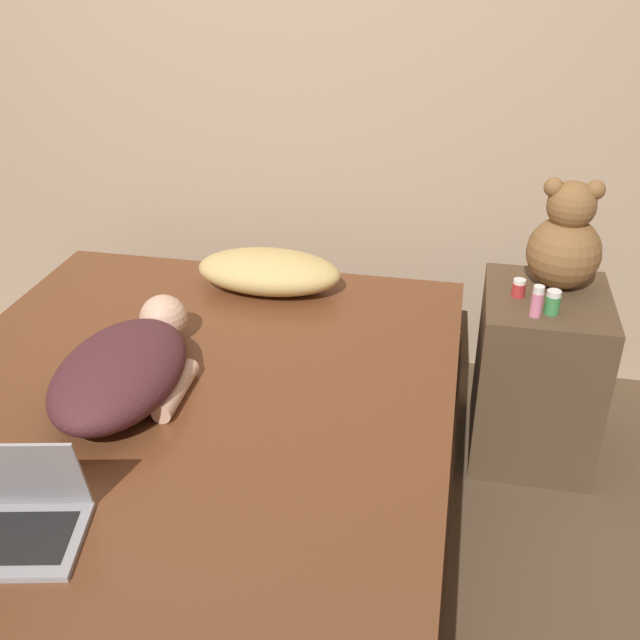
{
  "coord_description": "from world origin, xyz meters",
  "views": [
    {
      "loc": [
        0.8,
        -1.76,
        1.84
      ],
      "look_at": [
        0.4,
        0.25,
        0.71
      ],
      "focal_mm": 42.0,
      "sensor_mm": 36.0,
      "label": 1
    }
  ],
  "objects_px": {
    "laptop": "(21,515)",
    "bottle_red": "(519,288)",
    "person_lying": "(126,367)",
    "teddy_bear": "(566,241)",
    "pillow": "(269,271)",
    "bottle_green": "(553,302)",
    "bottle_pink": "(537,301)"
  },
  "relations": [
    {
      "from": "laptop",
      "to": "teddy_bear",
      "type": "relative_size",
      "value": 0.85
    },
    {
      "from": "bottle_red",
      "to": "bottle_pink",
      "type": "distance_m",
      "value": 0.15
    },
    {
      "from": "laptop",
      "to": "bottle_green",
      "type": "bearing_deg",
      "value": 30.07
    },
    {
      "from": "bottle_red",
      "to": "bottle_green",
      "type": "height_order",
      "value": "bottle_green"
    },
    {
      "from": "bottle_red",
      "to": "teddy_bear",
      "type": "bearing_deg",
      "value": 38.14
    },
    {
      "from": "bottle_red",
      "to": "bottle_pink",
      "type": "relative_size",
      "value": 0.58
    },
    {
      "from": "teddy_bear",
      "to": "bottle_red",
      "type": "relative_size",
      "value": 6.26
    },
    {
      "from": "bottle_red",
      "to": "bottle_green",
      "type": "relative_size",
      "value": 0.77
    },
    {
      "from": "person_lying",
      "to": "pillow",
      "type": "bearing_deg",
      "value": 71.11
    },
    {
      "from": "bottle_red",
      "to": "laptop",
      "type": "bearing_deg",
      "value": -132.74
    },
    {
      "from": "laptop",
      "to": "bottle_pink",
      "type": "xyz_separation_m",
      "value": [
        1.22,
        1.13,
        0.12
      ]
    },
    {
      "from": "teddy_bear",
      "to": "person_lying",
      "type": "bearing_deg",
      "value": -149.56
    },
    {
      "from": "person_lying",
      "to": "bottle_green",
      "type": "xyz_separation_m",
      "value": [
        1.28,
        0.55,
        0.07
      ]
    },
    {
      "from": "person_lying",
      "to": "bottle_red",
      "type": "bearing_deg",
      "value": 28.01
    },
    {
      "from": "person_lying",
      "to": "bottle_red",
      "type": "height_order",
      "value": "person_lying"
    },
    {
      "from": "person_lying",
      "to": "bottle_green",
      "type": "height_order",
      "value": "bottle_green"
    },
    {
      "from": "bottle_red",
      "to": "person_lying",
      "type": "bearing_deg",
      "value": -150.61
    },
    {
      "from": "laptop",
      "to": "teddy_bear",
      "type": "bearing_deg",
      "value": 34.2
    },
    {
      "from": "pillow",
      "to": "teddy_bear",
      "type": "xyz_separation_m",
      "value": [
        1.08,
        0.0,
        0.21
      ]
    },
    {
      "from": "teddy_bear",
      "to": "bottle_green",
      "type": "relative_size",
      "value": 4.8
    },
    {
      "from": "teddy_bear",
      "to": "bottle_pink",
      "type": "distance_m",
      "value": 0.29
    },
    {
      "from": "person_lying",
      "to": "teddy_bear",
      "type": "height_order",
      "value": "teddy_bear"
    },
    {
      "from": "laptop",
      "to": "person_lying",
      "type": "bearing_deg",
      "value": 78.07
    },
    {
      "from": "laptop",
      "to": "bottle_green",
      "type": "height_order",
      "value": "laptop"
    },
    {
      "from": "bottle_pink",
      "to": "bottle_green",
      "type": "xyz_separation_m",
      "value": [
        0.05,
        0.03,
        -0.01
      ]
    },
    {
      "from": "teddy_bear",
      "to": "bottle_green",
      "type": "bearing_deg",
      "value": -100.07
    },
    {
      "from": "laptop",
      "to": "bottle_red",
      "type": "height_order",
      "value": "laptop"
    },
    {
      "from": "bottle_green",
      "to": "bottle_red",
      "type": "bearing_deg",
      "value": 134.52
    },
    {
      "from": "person_lying",
      "to": "bottle_pink",
      "type": "bearing_deg",
      "value": 21.76
    },
    {
      "from": "pillow",
      "to": "person_lying",
      "type": "xyz_separation_m",
      "value": [
        -0.24,
        -0.77,
        0.01
      ]
    },
    {
      "from": "bottle_pink",
      "to": "teddy_bear",
      "type": "bearing_deg",
      "value": 69.62
    },
    {
      "from": "pillow",
      "to": "teddy_bear",
      "type": "bearing_deg",
      "value": 0.14
    }
  ]
}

